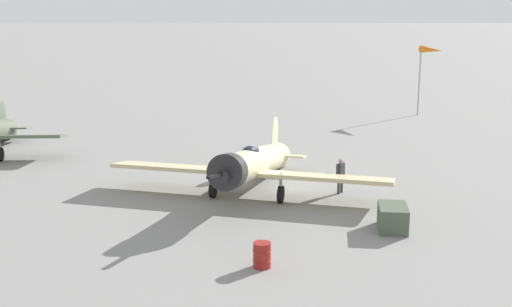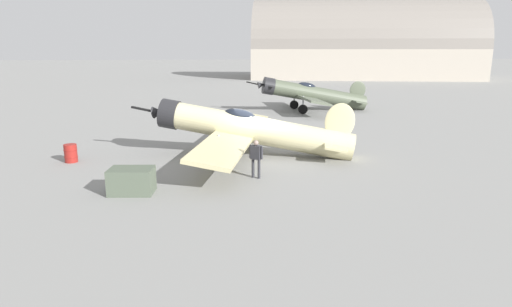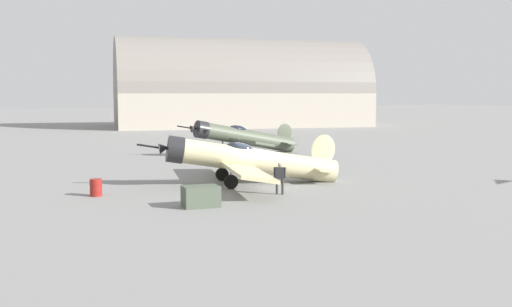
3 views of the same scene
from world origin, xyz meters
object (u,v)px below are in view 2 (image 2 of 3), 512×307
airplane_mid_apron (311,94)px  ground_crew_mechanic (256,155)px  equipment_crate (132,181)px  fuel_drum (71,153)px  airplane_foreground (248,129)px

airplane_mid_apron → ground_crew_mechanic: size_ratio=6.53×
equipment_crate → airplane_mid_apron: bearing=150.0°
airplane_mid_apron → fuel_drum: 23.01m
ground_crew_mechanic → fuel_drum: ground_crew_mechanic is taller
airplane_foreground → fuel_drum: airplane_foreground is taller
airplane_mid_apron → equipment_crate: airplane_mid_apron is taller
ground_crew_mechanic → airplane_mid_apron: bearing=15.6°
ground_crew_mechanic → airplane_foreground: bearing=34.5°
airplane_mid_apron → ground_crew_mechanic: airplane_mid_apron is taller
airplane_mid_apron → equipment_crate: (21.58, -12.47, -1.03)m
equipment_crate → fuel_drum: (-5.30, -3.75, -0.05)m
airplane_foreground → fuel_drum: 8.96m
airplane_foreground → ground_crew_mechanic: 4.16m
airplane_foreground → ground_crew_mechanic: bearing=103.3°
ground_crew_mechanic → fuel_drum: (-3.84, -8.81, -0.57)m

